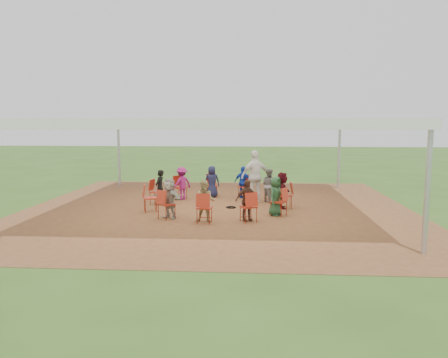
# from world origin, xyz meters

# --- Properties ---
(ground) EXTENTS (80.00, 80.00, 0.00)m
(ground) POSITION_xyz_m (0.00, 0.00, 0.00)
(ground) COLOR #30561A
(ground) RESTS_ON ground
(dirt_patch) EXTENTS (13.00, 13.00, 0.00)m
(dirt_patch) POSITION_xyz_m (0.00, 0.00, 0.01)
(dirt_patch) COLOR brown
(dirt_patch) RESTS_ON ground
(tent) EXTENTS (10.33, 10.33, 3.00)m
(tent) POSITION_xyz_m (0.00, 0.00, 2.37)
(tent) COLOR #B2B2B7
(tent) RESTS_ON ground
(chair_0) EXTENTS (0.46, 0.44, 0.90)m
(chair_0) POSITION_xyz_m (2.31, 0.12, 0.45)
(chair_0) COLOR #B12A16
(chair_0) RESTS_ON ground
(chair_1) EXTENTS (0.60, 0.60, 0.90)m
(chair_1) POSITION_xyz_m (1.88, 1.34, 0.45)
(chair_1) COLOR #B12A16
(chair_1) RESTS_ON ground
(chair_2) EXTENTS (0.55, 0.56, 0.90)m
(chair_2) POSITION_xyz_m (0.85, 2.15, 0.45)
(chair_2) COLOR #B12A16
(chair_2) RESTS_ON ground
(chair_3) EXTENTS (0.50, 0.51, 0.90)m
(chair_3) POSITION_xyz_m (-0.44, 2.27, 0.45)
(chair_3) COLOR #B12A16
(chair_3) RESTS_ON ground
(chair_4) EXTENTS (0.61, 0.61, 0.90)m
(chair_4) POSITION_xyz_m (-1.60, 1.67, 0.45)
(chair_4) COLOR #B12A16
(chair_4) RESTS_ON ground
(chair_5) EXTENTS (0.53, 0.51, 0.90)m
(chair_5) POSITION_xyz_m (-2.25, 0.54, 0.45)
(chair_5) COLOR #B12A16
(chair_5) RESTS_ON ground
(chair_6) EXTENTS (0.55, 0.54, 0.90)m
(chair_6) POSITION_xyz_m (-2.18, -0.76, 0.45)
(chair_6) COLOR #B12A16
(chair_6) RESTS_ON ground
(chair_7) EXTENTS (0.60, 0.61, 0.90)m
(chair_7) POSITION_xyz_m (-1.42, -1.82, 0.45)
(chair_7) COLOR #B12A16
(chair_7) RESTS_ON ground
(chair_8) EXTENTS (0.46, 0.48, 0.90)m
(chair_8) POSITION_xyz_m (-0.21, -2.30, 0.45)
(chair_8) COLOR #B12A16
(chair_8) RESTS_ON ground
(chair_9) EXTENTS (0.58, 0.58, 0.90)m
(chair_9) POSITION_xyz_m (1.06, -2.05, 0.45)
(chair_9) COLOR #B12A16
(chair_9) RESTS_ON ground
(chair_10) EXTENTS (0.59, 0.58, 0.90)m
(chair_10) POSITION_xyz_m (2.00, -1.15, 0.45)
(chair_10) COLOR #B12A16
(chair_10) RESTS_ON ground
(person_seated_0) EXTENTS (0.49, 1.17, 1.24)m
(person_seated_0) POSITION_xyz_m (2.19, 0.11, 0.63)
(person_seated_0) COLOR #3E0A11
(person_seated_0) RESTS_ON ground
(person_seated_1) EXTENTS (0.63, 0.69, 1.24)m
(person_seated_1) POSITION_xyz_m (1.78, 1.27, 0.63)
(person_seated_1) COLOR gray
(person_seated_1) RESTS_ON ground
(person_seated_2) EXTENTS (0.81, 0.61, 1.24)m
(person_seated_2) POSITION_xyz_m (0.81, 2.03, 0.63)
(person_seated_2) COLOR #173CB7
(person_seated_2) RESTS_ON ground
(person_seated_3) EXTENTS (0.66, 0.45, 1.24)m
(person_seated_3) POSITION_xyz_m (-0.42, 2.15, 0.63)
(person_seated_3) COLOR #191D3E
(person_seated_3) RESTS_ON ground
(person_seated_4) EXTENTS (0.85, 0.84, 1.24)m
(person_seated_4) POSITION_xyz_m (-1.51, 1.58, 0.63)
(person_seated_4) COLOR #8C1864
(person_seated_4) RESTS_ON ground
(person_seated_5) EXTENTS (0.39, 0.51, 1.24)m
(person_seated_5) POSITION_xyz_m (-2.13, 0.51, 0.63)
(person_seated_5) COLOR black
(person_seated_5) RESTS_ON ground
(person_seated_6) EXTENTS (1.17, 1.05, 1.24)m
(person_seated_6) POSITION_xyz_m (-1.35, -1.72, 0.63)
(person_seated_6) COLOR #A5A093
(person_seated_6) RESTS_ON ground
(person_seated_7) EXTENTS (0.63, 0.40, 1.24)m
(person_seated_7) POSITION_xyz_m (-0.20, -2.18, 0.63)
(person_seated_7) COLOR tan
(person_seated_7) RESTS_ON ground
(person_seated_8) EXTENTS (0.82, 0.67, 1.24)m
(person_seated_8) POSITION_xyz_m (1.01, -1.94, 0.63)
(person_seated_8) COLOR #502F24
(person_seated_8) RESTS_ON ground
(person_seated_9) EXTENTS (0.60, 0.70, 1.24)m
(person_seated_9) POSITION_xyz_m (1.90, -1.09, 0.63)
(person_seated_9) COLOR #255330
(person_seated_9) RESTS_ON ground
(standing_person) EXTENTS (1.25, 1.00, 1.91)m
(standing_person) POSITION_xyz_m (1.27, 1.29, 0.96)
(standing_person) COLOR white
(standing_person) RESTS_ON ground
(cable_coil) EXTENTS (0.44, 0.44, 0.03)m
(cable_coil) POSITION_xyz_m (0.45, 0.04, 0.02)
(cable_coil) COLOR black
(cable_coil) RESTS_ON ground
(laptop) EXTENTS (0.28, 0.35, 0.23)m
(laptop) POSITION_xyz_m (2.03, 0.10, 0.59)
(laptop) COLOR #B7B7BC
(laptop) RESTS_ON ground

